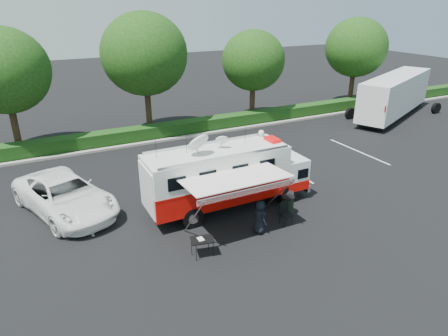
% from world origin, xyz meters
% --- Properties ---
extents(ground_plane, '(120.00, 120.00, 0.00)m').
position_xyz_m(ground_plane, '(0.00, 0.00, 0.00)').
color(ground_plane, black).
rests_on(ground_plane, ground).
extents(back_border, '(60.00, 6.14, 8.87)m').
position_xyz_m(back_border, '(1.14, 12.90, 5.00)').
color(back_border, '#9E998E').
rests_on(back_border, ground_plane).
extents(stall_lines, '(24.12, 5.50, 0.01)m').
position_xyz_m(stall_lines, '(-0.50, 3.00, 0.00)').
color(stall_lines, silver).
rests_on(stall_lines, ground_plane).
extents(command_truck, '(8.20, 2.26, 3.94)m').
position_xyz_m(command_truck, '(-0.07, -0.00, 1.69)').
color(command_truck, black).
rests_on(command_truck, ground_plane).
extents(awning, '(4.48, 2.34, 2.71)m').
position_xyz_m(awning, '(-0.81, -2.35, 2.53)').
color(awning, silver).
rests_on(awning, ground_plane).
extents(white_suv, '(4.85, 6.94, 1.76)m').
position_xyz_m(white_suv, '(-7.22, 3.08, 0.00)').
color(white_suv, white).
rests_on(white_suv, ground_plane).
extents(person, '(0.55, 0.79, 1.54)m').
position_xyz_m(person, '(0.11, -2.73, 0.00)').
color(person, black).
rests_on(person, ground_plane).
extents(folding_table, '(1.02, 0.82, 0.77)m').
position_xyz_m(folding_table, '(-2.83, -3.18, 0.72)').
color(folding_table, black).
rests_on(folding_table, ground_plane).
extents(folding_chair, '(0.53, 0.55, 1.04)m').
position_xyz_m(folding_chair, '(1.57, -2.56, 0.62)').
color(folding_chair, black).
rests_on(folding_chair, ground_plane).
extents(trash_bin, '(0.63, 0.63, 0.94)m').
position_xyz_m(trash_bin, '(2.16, -1.94, 0.47)').
color(trash_bin, black).
rests_on(trash_bin, ground_plane).
extents(semi_trailer, '(11.56, 7.00, 3.57)m').
position_xyz_m(semi_trailer, '(20.53, 8.31, 1.89)').
color(semi_trailer, silver).
rests_on(semi_trailer, ground_plane).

